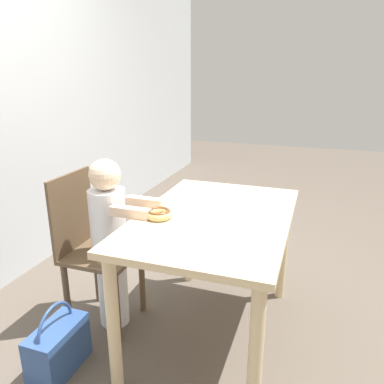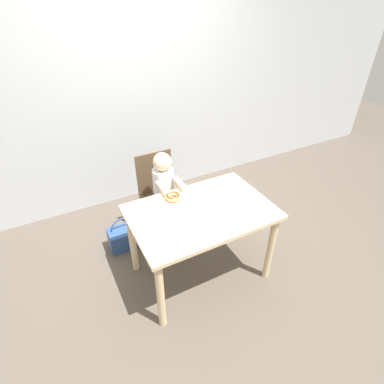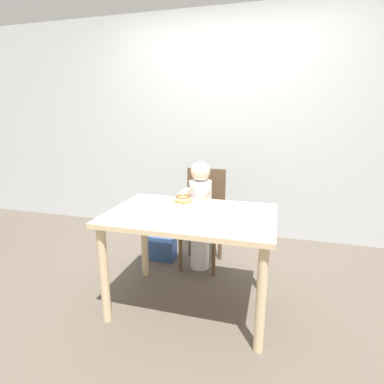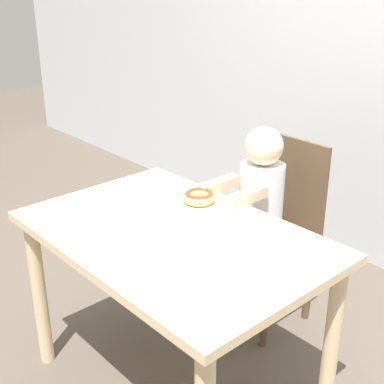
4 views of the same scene
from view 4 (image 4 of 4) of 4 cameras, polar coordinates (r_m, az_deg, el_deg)
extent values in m
cube|color=beige|center=(1.99, -1.99, -4.71)|extent=(1.15, 0.76, 0.03)
cylinder|color=beige|center=(2.42, -15.97, -10.38)|extent=(0.06, 0.06, 0.70)
cylinder|color=beige|center=(2.70, -3.73, -5.66)|extent=(0.06, 0.06, 0.70)
cylinder|color=beige|center=(2.12, 14.64, -15.53)|extent=(0.06, 0.06, 0.70)
cube|color=brown|center=(2.57, 7.84, -5.02)|extent=(0.37, 0.39, 0.03)
cube|color=brown|center=(2.61, 10.78, 0.91)|extent=(0.37, 0.02, 0.45)
cylinder|color=brown|center=(2.67, 2.77, -9.31)|extent=(0.04, 0.04, 0.43)
cylinder|color=brown|center=(2.50, 7.81, -12.03)|extent=(0.04, 0.04, 0.43)
cylinder|color=brown|center=(2.88, 7.39, -6.94)|extent=(0.04, 0.04, 0.43)
cylinder|color=brown|center=(2.72, 12.31, -9.24)|extent=(0.04, 0.04, 0.43)
cylinder|color=white|center=(2.65, 6.90, -9.47)|extent=(0.17, 0.17, 0.45)
cylinder|color=white|center=(2.45, 7.35, -1.23)|extent=(0.20, 0.20, 0.38)
sphere|color=beige|center=(2.35, 7.69, 4.87)|extent=(0.17, 0.17, 0.17)
cube|color=beige|center=(2.33, 2.86, 0.70)|extent=(0.05, 0.22, 0.05)
cube|color=beige|center=(2.22, 5.96, -0.55)|extent=(0.05, 0.22, 0.05)
torus|color=#DBB270|center=(2.22, 0.76, -0.61)|extent=(0.14, 0.14, 0.04)
torus|color=brown|center=(2.21, 0.76, -0.26)|extent=(0.12, 0.12, 0.02)
cube|color=white|center=(1.98, -3.35, -4.29)|extent=(0.32, 0.32, 0.00)
cube|color=#2D4C84|center=(3.00, 1.42, -7.43)|extent=(0.32, 0.16, 0.25)
torus|color=#2D4C84|center=(2.93, 1.44, -5.34)|extent=(0.25, 0.02, 0.25)
camera|label=1|loc=(3.18, -31.49, 16.19)|focal=35.00mm
camera|label=2|loc=(2.44, -61.96, 25.98)|focal=28.00mm
camera|label=3|loc=(1.15, -80.98, -9.80)|focal=28.00mm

